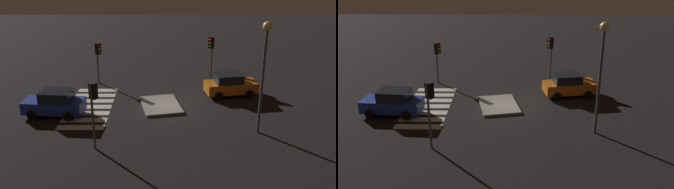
{
  "view_description": "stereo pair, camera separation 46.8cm",
  "coord_description": "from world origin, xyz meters",
  "views": [
    {
      "loc": [
        26.18,
        -0.04,
        11.35
      ],
      "look_at": [
        0.0,
        0.0,
        1.0
      ],
      "focal_mm": 40.76,
      "sensor_mm": 36.0,
      "label": 1
    },
    {
      "loc": [
        26.18,
        0.43,
        11.35
      ],
      "look_at": [
        0.0,
        0.0,
        1.0
      ],
      "focal_mm": 40.76,
      "sensor_mm": 36.0,
      "label": 2
    }
  ],
  "objects": [
    {
      "name": "ground_plane",
      "position": [
        0.0,
        0.0,
        0.0
      ],
      "size": [
        80.0,
        80.0,
        0.0
      ],
      "primitive_type": "plane",
      "color": "black"
    },
    {
      "name": "traffic_island",
      "position": [
        -0.15,
        -0.55,
        0.09
      ],
      "size": [
        4.11,
        3.41,
        0.18
      ],
      "color": "gray",
      "rests_on": "ground"
    },
    {
      "name": "car_orange",
      "position": [
        -2.42,
        4.99,
        0.89
      ],
      "size": [
        2.47,
        4.33,
        1.8
      ],
      "rotation": [
        0.0,
        0.0,
        1.74
      ],
      "color": "orange",
      "rests_on": "ground"
    },
    {
      "name": "car_blue",
      "position": [
        1.42,
        -8.0,
        0.91
      ],
      "size": [
        2.27,
        4.36,
        1.85
      ],
      "rotation": [
        0.0,
        0.0,
        -1.65
      ],
      "color": "#1E389E",
      "rests_on": "ground"
    },
    {
      "name": "traffic_light_east",
      "position": [
        6.16,
        -4.26,
        3.14
      ],
      "size": [
        0.53,
        0.54,
        4.14
      ],
      "rotation": [
        0.0,
        0.0,
        2.54
      ],
      "color": "#47474C",
      "rests_on": "ground"
    },
    {
      "name": "traffic_light_south",
      "position": [
        -5.18,
        -5.93,
        2.73
      ],
      "size": [
        0.54,
        0.53,
        3.6
      ],
      "rotation": [
        0.0,
        0.0,
        0.85
      ],
      "color": "#47474C",
      "rests_on": "ground"
    },
    {
      "name": "traffic_light_west",
      "position": [
        -6.02,
        3.76,
        2.97
      ],
      "size": [
        0.53,
        0.54,
        3.92
      ],
      "rotation": [
        0.0,
        0.0,
        -0.56
      ],
      "color": "#47474C",
      "rests_on": "ground"
    },
    {
      "name": "street_lamp",
      "position": [
        4.1,
        5.8,
        4.94
      ],
      "size": [
        0.56,
        0.56,
        7.18
      ],
      "color": "#47474C",
      "rests_on": "ground"
    },
    {
      "name": "crosswalk_near",
      "position": [
        0.0,
        -5.83,
        0.01
      ],
      "size": [
        7.6,
        3.2,
        0.02
      ],
      "color": "silver",
      "rests_on": "ground"
    }
  ]
}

